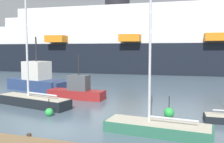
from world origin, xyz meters
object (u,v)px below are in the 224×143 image
object	(u,v)px
channel_buoy_1	(169,112)
channel_buoy_0	(49,112)
cruise_ship	(209,43)
sailboat_3	(157,125)
sailboat_2	(33,100)
fishing_boat_1	(77,91)
fishing_boat_0	(39,80)

from	to	relation	value
channel_buoy_1	channel_buoy_0	bearing A→B (deg)	-165.04
channel_buoy_0	channel_buoy_1	distance (m)	8.81
cruise_ship	channel_buoy_0	bearing A→B (deg)	-111.62
channel_buoy_0	channel_buoy_1	bearing A→B (deg)	14.96
sailboat_3	channel_buoy_0	size ratio (longest dim) A/B	8.47
channel_buoy_0	sailboat_2	bearing A→B (deg)	141.88
sailboat_2	fishing_boat_1	bearing A→B (deg)	-105.33
fishing_boat_1	cruise_ship	xyz separation A→B (m)	(14.47, 34.24, 5.58)
sailboat_2	fishing_boat_1	size ratio (longest dim) A/B	1.77
cruise_ship	channel_buoy_1	bearing A→B (deg)	-100.73
sailboat_2	cruise_ship	world-z (taller)	cruise_ship
sailboat_2	cruise_ship	distance (m)	42.32
channel_buoy_0	cruise_ship	size ratio (longest dim) A/B	0.01
fishing_boat_1	channel_buoy_0	world-z (taller)	fishing_boat_1
fishing_boat_0	channel_buoy_1	bearing A→B (deg)	168.41
channel_buoy_0	channel_buoy_1	size ratio (longest dim) A/B	0.82
sailboat_3	channel_buoy_0	xyz separation A→B (m)	(-8.15, 1.48, -0.19)
fishing_boat_1	cruise_ship	world-z (taller)	cruise_ship
fishing_boat_1	sailboat_3	bearing A→B (deg)	-39.79
sailboat_3	fishing_boat_1	size ratio (longest dim) A/B	1.85
fishing_boat_1	channel_buoy_1	distance (m)	10.41
channel_buoy_0	cruise_ship	xyz separation A→B (m)	(13.55, 40.91, 6.09)
fishing_boat_1	channel_buoy_1	xyz separation A→B (m)	(9.43, -4.40, -0.43)
channel_buoy_1	cruise_ship	distance (m)	39.43
sailboat_3	cruise_ship	world-z (taller)	cruise_ship
fishing_boat_0	channel_buoy_0	xyz separation A→B (m)	(7.65, -9.97, -0.90)
fishing_boat_1	channel_buoy_0	size ratio (longest dim) A/B	4.57
sailboat_2	fishing_boat_1	xyz separation A→B (m)	(2.20, 4.23, 0.24)
channel_buoy_1	sailboat_3	bearing A→B (deg)	-95.53
sailboat_3	fishing_boat_0	xyz separation A→B (m)	(-15.79, 11.45, 0.70)
channel_buoy_1	cruise_ship	xyz separation A→B (m)	(5.04, 38.64, 6.01)
fishing_boat_0	cruise_ship	size ratio (longest dim) A/B	0.08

